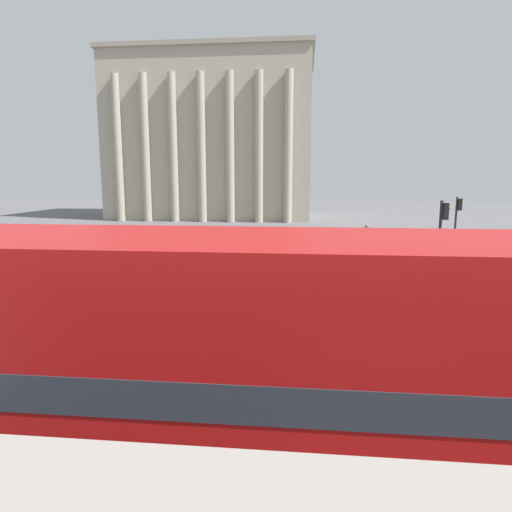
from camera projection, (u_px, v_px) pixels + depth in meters
name	position (u px, v px, depth m)	size (l,w,h in m)	color
double_decker_bus	(239.00, 376.00, 6.10)	(10.61, 2.72, 4.21)	black
plaza_building_left	(215.00, 139.00, 57.81)	(24.73, 15.72, 19.67)	#A39984
traffic_light_near	(265.00, 275.00, 12.87)	(0.42, 0.24, 3.38)	black
traffic_light_mid	(441.00, 234.00, 19.08)	(0.42, 0.24, 4.02)	black
traffic_light_far	(457.00, 219.00, 27.11)	(0.42, 0.24, 3.83)	black
car_maroon	(314.00, 255.00, 25.53)	(4.20, 1.93, 1.35)	black
car_navy	(399.00, 251.00, 26.95)	(4.20, 1.93, 1.35)	black
pedestrian_olive	(367.00, 233.00, 33.58)	(0.32, 0.32, 1.63)	#282B33
pedestrian_blue	(304.00, 263.00, 21.22)	(0.32, 0.32, 1.79)	#282B33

